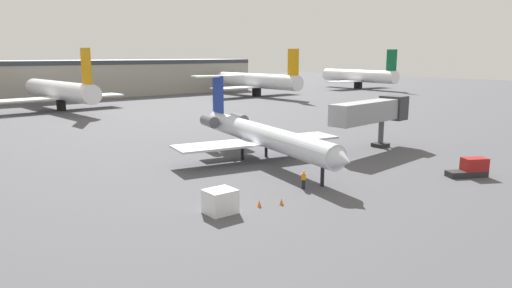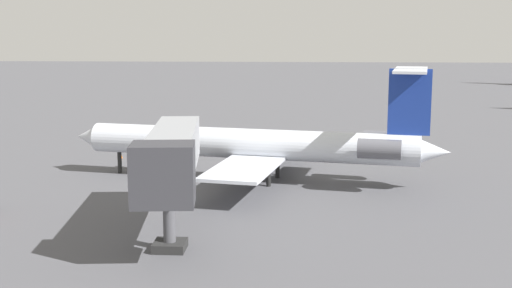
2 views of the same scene
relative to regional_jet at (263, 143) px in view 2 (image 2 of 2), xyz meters
name	(u,v)px [view 2 (image 2 of 2)]	position (x,y,z in m)	size (l,w,h in m)	color
ground_plane	(243,178)	(-1.17, -1.67, -3.21)	(400.00, 400.00, 0.10)	#4C4C51
regional_jet	(263,143)	(0.00, 0.00, 0.00)	(20.43, 31.18, 9.34)	silver
jet_bridge	(171,158)	(15.63, -4.48, 1.73)	(14.50, 4.37, 6.60)	gray
ground_crew_marshaller	(131,159)	(-4.39, -12.02, -2.31)	(0.47, 0.47, 1.69)	black
cargo_container_uld	(147,140)	(-14.09, -12.71, -2.23)	(2.28, 1.99, 1.87)	silver
traffic_cone_near	(121,155)	(-9.05, -14.20, -2.89)	(0.36, 0.36, 0.55)	orange
traffic_cone_mid	(133,152)	(-10.80, -13.46, -2.89)	(0.36, 0.36, 0.55)	orange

